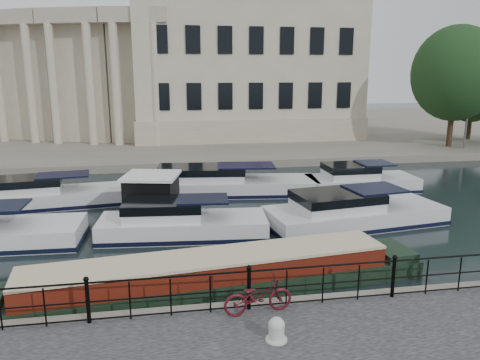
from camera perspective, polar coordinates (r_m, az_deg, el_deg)
The scene contains 9 objects.
ground_plane at distance 14.84m, azimuth -0.60°, elevation -13.20°, with size 160.00×160.00×0.00m, color black.
far_bank at distance 52.56m, azimuth -7.46°, elevation 6.13°, with size 120.00×42.00×0.55m, color #6B665B.
railing at distance 12.33m, azimuth 1.10°, elevation -12.76°, with size 24.14×0.14×1.22m.
civic_building at distance 47.86m, azimuth -8.70°, elevation 13.53°, with size 53.55×31.84×16.85m.
bicycle at distance 12.22m, azimuth 2.21°, elevation -13.94°, with size 0.63×1.80×0.94m, color #4F0E19.
mooring_bollard at distance 11.26m, azimuth 4.47°, elevation -17.72°, with size 0.51×0.51×0.57m.
narrowboat at distance 14.52m, azimuth -3.59°, elevation -12.24°, with size 13.90×3.44×1.51m.
harbour_hut at distance 21.39m, azimuth -10.66°, elevation -2.36°, with size 3.68×3.28×2.20m.
cabin_cruisers at distance 22.33m, azimuth -6.17°, elevation -3.11°, with size 26.22×10.22×1.99m.
Camera 1 is at (-2.11, -13.14, 6.58)m, focal length 35.00 mm.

